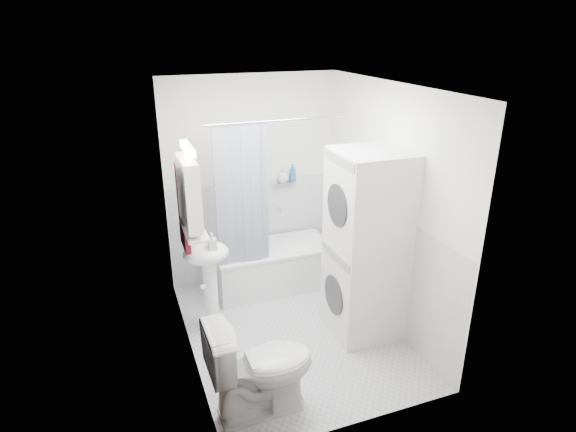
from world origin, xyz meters
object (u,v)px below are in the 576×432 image
object	(u,v)px
sink	(208,267)
washer_dryer	(367,246)
toilet	(261,367)
bathtub	(272,265)

from	to	relation	value
sink	washer_dryer	world-z (taller)	washer_dryer
toilet	bathtub	bearing A→B (deg)	-21.79
bathtub	toilet	xyz separation A→B (m)	(-0.71, -1.82, 0.13)
sink	bathtub	bearing A→B (deg)	34.61
bathtub	sink	distance (m)	1.11
bathtub	washer_dryer	bearing A→B (deg)	-62.36
bathtub	sink	bearing A→B (deg)	-145.39
washer_dryer	toilet	distance (m)	1.56
sink	washer_dryer	xyz separation A→B (m)	(1.43, -0.53, 0.22)
washer_dryer	toilet	world-z (taller)	washer_dryer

